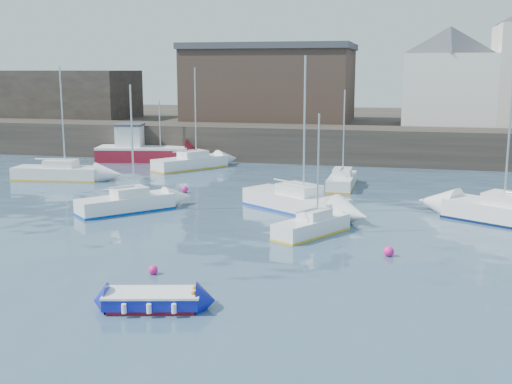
% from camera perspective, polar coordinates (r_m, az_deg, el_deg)
% --- Properties ---
extents(water, '(220.00, 220.00, 0.00)m').
position_cam_1_polar(water, '(23.27, -7.01, -9.06)').
color(water, '#2D4760').
rests_on(water, ground).
extents(quay_wall, '(90.00, 5.00, 3.00)m').
position_cam_1_polar(quay_wall, '(56.36, 5.49, 4.27)').
color(quay_wall, '#28231E').
rests_on(quay_wall, ground).
extents(land_strip, '(90.00, 32.00, 2.80)m').
position_cam_1_polar(land_strip, '(74.15, 7.47, 5.71)').
color(land_strip, '#28231E').
rests_on(land_strip, ground).
extents(bldg_east_d, '(11.14, 11.14, 8.95)m').
position_cam_1_polar(bldg_east_d, '(62.04, 16.73, 9.89)').
color(bldg_east_d, white).
rests_on(bldg_east_d, land_strip).
extents(warehouse, '(16.40, 10.40, 7.60)m').
position_cam_1_polar(warehouse, '(64.95, 1.27, 9.70)').
color(warehouse, '#3D2D26').
rests_on(warehouse, land_strip).
extents(bldg_west, '(14.00, 8.00, 5.00)m').
position_cam_1_polar(bldg_west, '(72.04, -16.47, 8.33)').
color(bldg_west, '#353028').
rests_on(bldg_west, land_strip).
extents(blue_dinghy, '(3.43, 2.10, 0.61)m').
position_cam_1_polar(blue_dinghy, '(21.96, -9.19, -9.41)').
color(blue_dinghy, maroon).
rests_on(blue_dinghy, ground).
extents(fishing_boat, '(8.36, 4.50, 5.25)m').
position_cam_1_polar(fishing_boat, '(57.14, -10.22, 3.74)').
color(fishing_boat, maroon).
rests_on(fishing_boat, ground).
extents(sailboat_a, '(4.92, 5.23, 7.08)m').
position_cam_1_polar(sailboat_a, '(36.83, -11.48, -0.96)').
color(sailboat_a, white).
rests_on(sailboat_a, ground).
extents(sailboat_b, '(6.74, 5.59, 8.64)m').
position_cam_1_polar(sailboat_b, '(36.38, 3.52, -0.80)').
color(sailboat_b, white).
rests_on(sailboat_b, ground).
extents(sailboat_c, '(3.47, 4.54, 5.84)m').
position_cam_1_polar(sailboat_c, '(31.18, 4.98, -3.01)').
color(sailboat_c, white).
rests_on(sailboat_c, ground).
extents(sailboat_e, '(6.53, 2.76, 8.15)m').
position_cam_1_polar(sailboat_e, '(48.78, -17.21, 1.67)').
color(sailboat_e, white).
rests_on(sailboat_e, ground).
extents(sailboat_f, '(1.63, 5.05, 6.56)m').
position_cam_1_polar(sailboat_f, '(44.00, 7.64, 1.02)').
color(sailboat_f, white).
rests_on(sailboat_f, ground).
extents(sailboat_h, '(5.31, 6.24, 8.06)m').
position_cam_1_polar(sailboat_h, '(52.06, -5.85, 2.64)').
color(sailboat_h, white).
rests_on(sailboat_h, ground).
extents(buoy_near, '(0.38, 0.38, 0.38)m').
position_cam_1_polar(buoy_near, '(25.64, -9.11, -7.22)').
color(buoy_near, '#FC1C89').
rests_on(buoy_near, ground).
extents(buoy_mid, '(0.46, 0.46, 0.46)m').
position_cam_1_polar(buoy_mid, '(28.26, 11.71, -5.60)').
color(buoy_mid, '#FC1C89').
rests_on(buoy_mid, ground).
extents(buoy_far, '(0.45, 0.45, 0.45)m').
position_cam_1_polar(buoy_far, '(42.13, -6.35, -0.03)').
color(buoy_far, '#FC1C89').
rests_on(buoy_far, ground).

